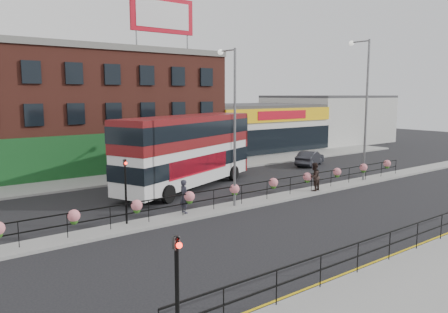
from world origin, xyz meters
TOP-DOWN VIEW (x-y plane):
  - ground at (0.00, 0.00)m, footprint 120.00×120.00m
  - north_pavement at (0.00, 12.00)m, footprint 60.00×4.00m
  - median at (0.00, 0.00)m, footprint 60.00×1.60m
  - yellow_line_inner at (0.00, -9.70)m, footprint 60.00×0.10m
  - yellow_line_outer at (0.00, -9.88)m, footprint 60.00×0.10m
  - brick_building at (-4.00, 19.96)m, footprint 25.00×12.21m
  - supermarket at (16.00, 19.90)m, footprint 15.00×12.25m
  - warehouse_east at (30.75, 20.00)m, footprint 14.50×12.00m
  - billboard at (2.50, 14.99)m, footprint 6.00×0.29m
  - median_railing at (-0.00, 0.00)m, footprint 30.04×0.56m
  - south_railing at (-2.00, -10.10)m, footprint 20.04×0.05m
  - double_decker_bus at (-0.77, 6.09)m, footprint 12.52×7.35m
  - car at (13.37, 7.57)m, footprint 4.38×5.14m
  - pedestrian_a at (-4.69, 0.34)m, footprint 0.72×0.52m
  - pedestrian_b at (5.02, -0.20)m, footprint 1.22×1.10m
  - lamp_column_west at (-1.60, 0.14)m, footprint 0.32×1.55m
  - lamp_column_east at (10.78, 0.32)m, footprint 0.37×1.80m
  - traffic_light_south at (-12.00, -11.01)m, footprint 0.15×0.28m
  - traffic_light_median at (-8.00, 0.39)m, footprint 0.15×0.28m

SIDE VIEW (x-z plane):
  - ground at x=0.00m, z-range 0.00..0.00m
  - yellow_line_inner at x=0.00m, z-range 0.00..0.01m
  - yellow_line_outer at x=0.00m, z-range 0.00..0.01m
  - north_pavement at x=0.00m, z-range 0.00..0.15m
  - median at x=0.00m, z-range 0.00..0.15m
  - car at x=13.37m, z-range 0.00..1.35m
  - south_railing at x=-2.00m, z-range 0.40..1.52m
  - median_railing at x=0.00m, z-range 0.43..1.66m
  - pedestrian_a at x=-4.69m, z-range 0.15..1.96m
  - pedestrian_b at x=5.02m, z-range 0.15..2.02m
  - traffic_light_south at x=-12.00m, z-range 0.64..4.29m
  - traffic_light_median at x=-8.00m, z-range 0.64..4.29m
  - supermarket at x=16.00m, z-range 0.00..5.30m
  - double_decker_bus at x=-0.77m, z-range 0.57..5.57m
  - warehouse_east at x=30.75m, z-range 0.00..6.30m
  - brick_building at x=-4.00m, z-range -0.02..10.28m
  - lamp_column_west at x=-1.60m, z-range 0.97..9.80m
  - lamp_column_east at x=10.78m, z-range 1.10..11.33m
  - billboard at x=2.50m, z-range 10.98..15.38m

